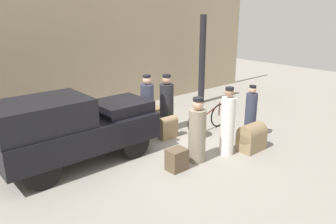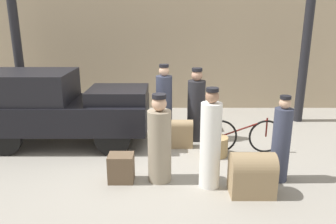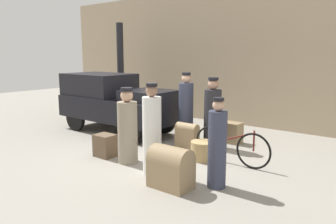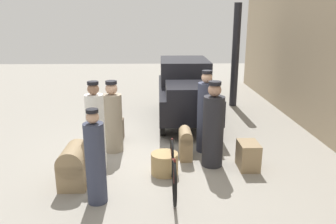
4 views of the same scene
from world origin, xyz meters
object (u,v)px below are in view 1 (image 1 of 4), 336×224
at_px(trunk_wicker_pale, 252,137).
at_px(bicycle, 208,118).
at_px(truck, 71,127).
at_px(porter_carrying_trunk, 197,133).
at_px(suitcase_small_leather, 157,115).
at_px(porter_lifting_near_truck, 167,105).
at_px(porter_standing_middle, 228,124).
at_px(wicker_basket, 197,130).
at_px(conductor_in_dark_uniform, 251,115).
at_px(trunk_barrel_dark, 168,127).
at_px(porter_with_bicycle, 147,109).
at_px(suitcase_black_upright, 177,160).

bearing_deg(trunk_wicker_pale, bicycle, 82.38).
height_order(truck, porter_carrying_trunk, truck).
bearing_deg(suitcase_small_leather, porter_lifting_near_truck, -102.66).
xyz_separation_m(porter_standing_middle, porter_lifting_near_truck, (-0.05, 2.34, -0.02)).
bearing_deg(wicker_basket, conductor_in_dark_uniform, -48.45).
xyz_separation_m(wicker_basket, suitcase_small_leather, (-0.20, 1.69, 0.06)).
relative_size(wicker_basket, porter_carrying_trunk, 0.32).
distance_m(truck, conductor_in_dark_uniform, 4.93).
bearing_deg(porter_standing_middle, suitcase_small_leather, 87.99).
height_order(porter_standing_middle, suitcase_small_leather, porter_standing_middle).
bearing_deg(conductor_in_dark_uniform, porter_standing_middle, -170.10).
relative_size(bicycle, trunk_wicker_pale, 2.36).
xyz_separation_m(wicker_basket, porter_carrying_trunk, (-1.19, -1.14, 0.53)).
height_order(truck, bicycle, truck).
distance_m(wicker_basket, trunk_barrel_dark, 0.90).
distance_m(bicycle, conductor_in_dark_uniform, 1.37).
xyz_separation_m(porter_with_bicycle, porter_carrying_trunk, (-0.06, -2.08, -0.12)).
bearing_deg(porter_lifting_near_truck, porter_carrying_trunk, -111.39).
bearing_deg(conductor_in_dark_uniform, truck, 158.37).
bearing_deg(bicycle, wicker_basket, -166.99).
bearing_deg(bicycle, suitcase_small_leather, 117.65).
xyz_separation_m(truck, suitcase_black_upright, (1.69, -1.87, -0.69)).
height_order(porter_lifting_near_truck, trunk_barrel_dark, porter_lifting_near_truck).
height_order(porter_lifting_near_truck, porter_carrying_trunk, porter_lifting_near_truck).
distance_m(porter_with_bicycle, suitcase_small_leather, 1.33).
bearing_deg(wicker_basket, porter_carrying_trunk, -136.20).
distance_m(conductor_in_dark_uniform, suitcase_small_leather, 3.10).
xyz_separation_m(wicker_basket, trunk_wicker_pale, (0.38, -1.64, 0.17)).
bearing_deg(porter_carrying_trunk, bicycle, 35.38).
xyz_separation_m(porter_with_bicycle, suitcase_small_leather, (0.93, 0.75, -0.58)).
relative_size(bicycle, suitcase_small_leather, 3.20).
xyz_separation_m(bicycle, wicker_basket, (-0.62, -0.14, -0.18)).
bearing_deg(wicker_basket, porter_standing_middle, -102.61).
bearing_deg(bicycle, porter_carrying_trunk, -144.62).
bearing_deg(truck, porter_carrying_trunk, -37.35).
distance_m(bicycle, wicker_basket, 0.66).
height_order(porter_with_bicycle, trunk_barrel_dark, porter_with_bicycle).
bearing_deg(bicycle, suitcase_black_upright, -152.19).
relative_size(bicycle, porter_lifting_near_truck, 1.00).
height_order(porter_carrying_trunk, suitcase_small_leather, porter_carrying_trunk).
bearing_deg(porter_with_bicycle, porter_standing_middle, -70.27).
relative_size(porter_with_bicycle, porter_lifting_near_truck, 1.05).
distance_m(suitcase_small_leather, trunk_barrel_dark, 1.35).
bearing_deg(bicycle, trunk_wicker_pale, -97.62).
distance_m(wicker_basket, porter_carrying_trunk, 1.73).
distance_m(porter_standing_middle, trunk_wicker_pale, 0.86).
distance_m(bicycle, porter_with_bicycle, 1.97).
bearing_deg(suitcase_small_leather, wicker_basket, -83.40).
bearing_deg(porter_standing_middle, trunk_barrel_dark, 103.85).
height_order(porter_with_bicycle, trunk_wicker_pale, porter_with_bicycle).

